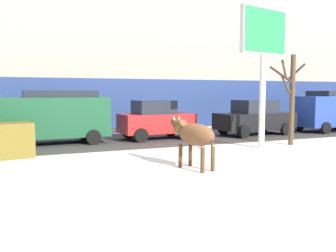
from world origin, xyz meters
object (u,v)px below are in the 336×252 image
car_red_hatchback (156,120)px  dumpster (6,141)px  cow_brown (195,135)px  billboard (264,40)px  bare_tree_left_lot (291,95)px  car_black_sedan (255,118)px  car_blue_van (332,110)px  car_darkgreen_van (54,115)px

car_red_hatchback → dumpster: car_red_hatchback is taller
cow_brown → dumpster: cow_brown is taller
billboard → bare_tree_left_lot: billboard is taller
car_black_sedan → car_blue_van: (5.26, -0.15, 0.33)m
bare_tree_left_lot → car_red_hatchback: bearing=138.6°
car_red_hatchback → car_black_sedan: 5.43m
cow_brown → car_darkgreen_van: size_ratio=0.41×
billboard → car_darkgreen_van: (-7.63, 4.37, -3.07)m
bare_tree_left_lot → dumpster: bearing=173.5°
car_darkgreen_van → car_red_hatchback: car_darkgreen_van is taller
cow_brown → car_blue_van: 13.64m
dumpster → cow_brown: bearing=-38.6°
billboard → dumpster: billboard is taller
car_darkgreen_van → car_black_sedan: size_ratio=1.09×
car_darkgreen_van → dumpster: 3.52m
car_darkgreen_van → car_black_sedan: bearing=-3.1°
car_black_sedan → bare_tree_left_lot: 3.91m
cow_brown → dumpster: size_ratio=1.14×
car_red_hatchback → billboard: bearing=-55.0°
cow_brown → car_red_hatchback: size_ratio=0.54×
car_darkgreen_van → car_blue_van: same height
car_darkgreen_van → cow_brown: bearing=-65.1°
car_darkgreen_van → dumpster: size_ratio=2.75×
billboard → car_red_hatchback: 6.18m
bare_tree_left_lot → car_darkgreen_van: bearing=155.7°
car_darkgreen_van → bare_tree_left_lot: 10.19m
cow_brown → car_blue_van: size_ratio=0.41×
cow_brown → car_black_sedan: car_black_sedan is taller
car_blue_van → billboard: bearing=-154.5°
billboard → car_darkgreen_van: size_ratio=1.19×
car_blue_van → bare_tree_left_lot: (-6.09, -3.48, 0.87)m
billboard → car_blue_van: 9.08m
billboard → car_darkgreen_van: billboard is taller
car_blue_van → bare_tree_left_lot: bearing=-150.3°
bare_tree_left_lot → car_black_sedan: bearing=77.1°
billboard → bare_tree_left_lot: (1.62, 0.20, -2.20)m
car_blue_van → dumpster: bearing=-172.7°
billboard → car_red_hatchback: bearing=125.0°
billboard → car_black_sedan: bearing=57.4°
car_black_sedan → dumpster: car_black_sedan is taller
billboard → dumpster: bearing=171.2°
cow_brown → car_red_hatchback: (1.42, 6.86, -0.07)m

